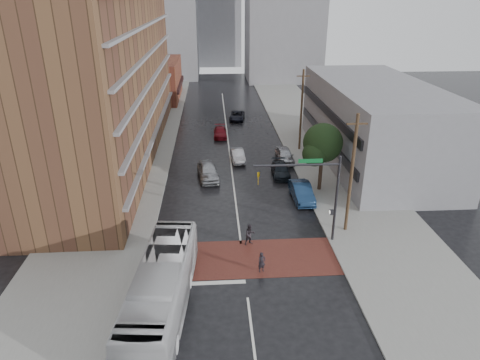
{
  "coord_description": "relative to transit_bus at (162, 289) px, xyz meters",
  "views": [
    {
      "loc": [
        -1.95,
        -26.24,
        18.16
      ],
      "look_at": [
        0.23,
        7.1,
        3.5
      ],
      "focal_mm": 32.0,
      "sensor_mm": 36.0,
      "label": 1
    }
  ],
  "objects": [
    {
      "name": "pedestrian_b",
      "position": [
        6.03,
        7.4,
        -0.85
      ],
      "size": [
        1.03,
        0.92,
        1.75
      ],
      "primitive_type": "imported",
      "rotation": [
        0.0,
        0.0,
        0.37
      ],
      "color": "black",
      "rests_on": "ground"
    },
    {
      "name": "utility_pole_near",
      "position": [
        14.12,
        8.95,
        3.42
      ],
      "size": [
        1.6,
        0.26,
        10.0
      ],
      "color": "#473321",
      "rests_on": "ground"
    },
    {
      "name": "sidewalk_west",
      "position": [
        -6.18,
        29.95,
        -1.65
      ],
      "size": [
        9.0,
        90.0,
        0.15
      ],
      "primitive_type": "cube",
      "color": "gray",
      "rests_on": "ground"
    },
    {
      "name": "car_parked_mid",
      "position": [
        10.52,
        20.95,
        -1.07
      ],
      "size": [
        1.99,
        4.57,
        1.31
      ],
      "primitive_type": "imported",
      "rotation": [
        0.0,
        0.0,
        -0.04
      ],
      "color": "black",
      "rests_on": "ground"
    },
    {
      "name": "crosswalk",
      "position": [
        5.32,
        5.45,
        -1.71
      ],
      "size": [
        14.0,
        5.0,
        0.02
      ],
      "primitive_type": "cube",
      "color": "maroon",
      "rests_on": "ground"
    },
    {
      "name": "car_travel_a",
      "position": [
        2.7,
        20.57,
        -0.86
      ],
      "size": [
        2.66,
        5.27,
        1.72
      ],
      "primitive_type": "imported",
      "rotation": [
        0.0,
        0.0,
        0.13
      ],
      "color": "#9B9EA2",
      "rests_on": "ground"
    },
    {
      "name": "transit_bus",
      "position": [
        0.0,
        0.0,
        0.0
      ],
      "size": [
        3.99,
        12.58,
        3.45
      ],
      "primitive_type": "imported",
      "rotation": [
        0.0,
        0.0,
        -0.09
      ],
      "color": "#B9B9BB",
      "rests_on": "ground"
    },
    {
      "name": "suv_travel",
      "position": [
        7.13,
        43.44,
        -1.08
      ],
      "size": [
        2.75,
        4.87,
        1.28
      ],
      "primitive_type": "imported",
      "rotation": [
        0.0,
        0.0,
        -0.14
      ],
      "color": "black",
      "rests_on": "ground"
    },
    {
      "name": "ground",
      "position": [
        5.32,
        4.95,
        -1.72
      ],
      "size": [
        160.0,
        160.0,
        0.0
      ],
      "primitive_type": "plane",
      "color": "black",
      "rests_on": "ground"
    },
    {
      "name": "storefront_west",
      "position": [
        -6.68,
        58.95,
        1.78
      ],
      "size": [
        8.0,
        16.0,
        7.0
      ],
      "primitive_type": "cube",
      "color": "brown",
      "rests_on": "ground"
    },
    {
      "name": "signal_mast",
      "position": [
        11.17,
        7.45,
        3.01
      ],
      "size": [
        6.5,
        0.3,
        7.2
      ],
      "color": "#2D2D33",
      "rests_on": "ground"
    },
    {
      "name": "car_travel_c",
      "position": [
        4.33,
        35.02,
        -1.09
      ],
      "size": [
        1.79,
        4.37,
        1.27
      ],
      "primitive_type": "imported",
      "rotation": [
        0.0,
        0.0,
        -0.0
      ],
      "color": "maroon",
      "rests_on": "ground"
    },
    {
      "name": "car_parked_near",
      "position": [
        11.62,
        14.95,
        -0.92
      ],
      "size": [
        1.85,
        4.95,
        1.61
      ],
      "primitive_type": "imported",
      "rotation": [
        0.0,
        0.0,
        0.03
      ],
      "color": "#162D4D",
      "rests_on": "ground"
    },
    {
      "name": "apartment_block",
      "position": [
        -8.68,
        28.95,
        12.28
      ],
      "size": [
        10.0,
        44.0,
        28.0
      ],
      "primitive_type": "cube",
      "color": "brown",
      "rests_on": "ground"
    },
    {
      "name": "pedestrian_a",
      "position": [
        6.55,
        3.75,
        -0.95
      ],
      "size": [
        0.66,
        0.56,
        1.55
      ],
      "primitive_type": "imported",
      "rotation": [
        0.0,
        0.0,
        0.39
      ],
      "color": "black",
      "rests_on": "ground"
    },
    {
      "name": "distant_tower_west",
      "position": [
        -8.68,
        82.95,
        14.28
      ],
      "size": [
        18.0,
        16.0,
        32.0
      ],
      "primitive_type": "cube",
      "color": "gray",
      "rests_on": "ground"
    },
    {
      "name": "building_east",
      "position": [
        21.82,
        24.95,
        2.78
      ],
      "size": [
        11.0,
        26.0,
        9.0
      ],
      "primitive_type": "cube",
      "color": "gray",
      "rests_on": "ground"
    },
    {
      "name": "car_parked_far",
      "position": [
        11.62,
        25.07,
        -0.94
      ],
      "size": [
        1.91,
        4.62,
        1.57
      ],
      "primitive_type": "imported",
      "rotation": [
        0.0,
        0.0,
        0.01
      ],
      "color": "#9D9FA4",
      "rests_on": "ground"
    },
    {
      "name": "street_tree",
      "position": [
        13.84,
        16.98,
        3.01
      ],
      "size": [
        4.2,
        4.1,
        6.9
      ],
      "color": "#332319",
      "rests_on": "ground"
    },
    {
      "name": "utility_pole_far",
      "position": [
        14.12,
        28.95,
        3.42
      ],
      "size": [
        1.6,
        0.26,
        10.0
      ],
      "color": "#473321",
      "rests_on": "ground"
    },
    {
      "name": "car_travel_b",
      "position": [
        6.16,
        25.66,
        -1.05
      ],
      "size": [
        1.75,
        4.19,
        1.35
      ],
      "primitive_type": "imported",
      "rotation": [
        0.0,
        0.0,
        0.08
      ],
      "color": "#B6B7BE",
      "rests_on": "ground"
    },
    {
      "name": "distant_tower_center",
      "position": [
        5.32,
        99.95,
        10.28
      ],
      "size": [
        12.0,
        10.0,
        24.0
      ],
      "primitive_type": "cube",
      "color": "gray",
      "rests_on": "ground"
    },
    {
      "name": "sidewalk_east",
      "position": [
        16.82,
        29.95,
        -1.65
      ],
      "size": [
        9.0,
        90.0,
        0.15
      ],
      "primitive_type": "cube",
      "color": "gray",
      "rests_on": "ground"
    }
  ]
}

